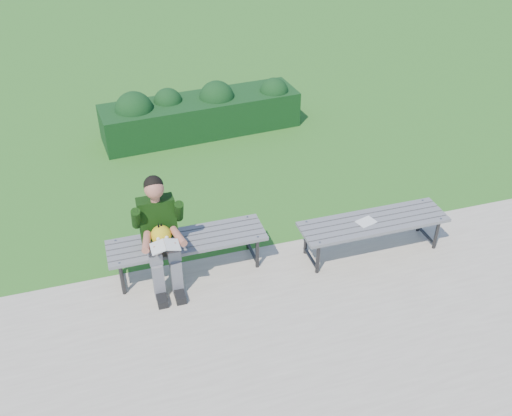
{
  "coord_description": "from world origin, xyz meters",
  "views": [
    {
      "loc": [
        -1.6,
        -5.31,
        4.4
      ],
      "look_at": [
        0.02,
        -0.1,
        0.69
      ],
      "focal_mm": 40.0,
      "sensor_mm": 36.0,
      "label": 1
    }
  ],
  "objects_px": {
    "bench_right": "(373,224)",
    "paper_sheet": "(366,222)",
    "hedge": "(199,112)",
    "seated_boy": "(160,231)",
    "bench_left": "(187,243)"
  },
  "relations": [
    {
      "from": "bench_right",
      "to": "paper_sheet",
      "type": "relative_size",
      "value": 7.05
    },
    {
      "from": "paper_sheet",
      "to": "seated_boy",
      "type": "bearing_deg",
      "value": 174.97
    },
    {
      "from": "hedge",
      "to": "bench_left",
      "type": "relative_size",
      "value": 1.86
    },
    {
      "from": "paper_sheet",
      "to": "bench_right",
      "type": "bearing_deg",
      "value": -0.0
    },
    {
      "from": "hedge",
      "to": "seated_boy",
      "type": "distance_m",
      "value": 3.81
    },
    {
      "from": "seated_boy",
      "to": "bench_left",
      "type": "bearing_deg",
      "value": 17.17
    },
    {
      "from": "seated_boy",
      "to": "paper_sheet",
      "type": "bearing_deg",
      "value": -5.03
    },
    {
      "from": "bench_right",
      "to": "paper_sheet",
      "type": "xyz_separation_m",
      "value": [
        -0.1,
        0.0,
        0.06
      ]
    },
    {
      "from": "bench_right",
      "to": "hedge",
      "type": "bearing_deg",
      "value": 108.72
    },
    {
      "from": "bench_right",
      "to": "seated_boy",
      "type": "xyz_separation_m",
      "value": [
        -2.5,
        0.21,
        0.3
      ]
    },
    {
      "from": "bench_left",
      "to": "bench_right",
      "type": "height_order",
      "value": "same"
    },
    {
      "from": "hedge",
      "to": "bench_right",
      "type": "relative_size",
      "value": 1.86
    },
    {
      "from": "hedge",
      "to": "bench_right",
      "type": "distance_m",
      "value": 4.03
    },
    {
      "from": "hedge",
      "to": "paper_sheet",
      "type": "height_order",
      "value": "hedge"
    },
    {
      "from": "hedge",
      "to": "seated_boy",
      "type": "relative_size",
      "value": 2.55
    }
  ]
}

